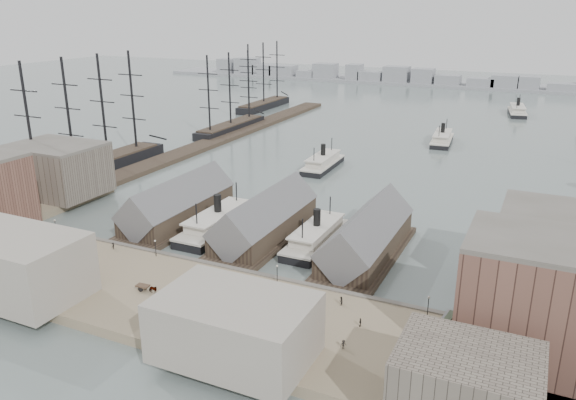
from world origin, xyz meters
The scene contains 42 objects.
ground centered at (0.00, 0.00, 0.00)m, with size 900.00×900.00×0.00m, color slate.
quay centered at (0.00, -20.00, 1.00)m, with size 180.00×30.00×2.00m, color #7F6F55.
seawall centered at (0.00, -5.20, 1.15)m, with size 180.00×1.20×2.30m, color #59544C.
west_wharf centered at (-68.00, 100.00, 0.80)m, with size 10.00×220.00×1.60m, color #2D231C.
ferry_shed_west centered at (-26.00, 16.88, 4.64)m, with size 14.00×42.00×12.60m.
ferry_shed_center centered at (0.00, 16.88, 4.64)m, with size 14.00×42.00×12.60m.
ferry_shed_east centered at (26.00, 16.88, 4.64)m, with size 14.00×42.00×12.60m.
warehouse_west_back centered at (-70.00, 18.00, 9.00)m, with size 26.00×20.00×14.00m, color #60564C.
warehouse_east_front centered at (66.00, -12.00, 11.50)m, with size 30.00×18.00×19.00m, color brown.
warehouse_east_back centered at (68.00, 15.00, 9.50)m, with size 28.00×20.00×15.00m, color #60564C.
street_bldg_center centered at (20.00, -32.00, 7.00)m, with size 24.00×16.00×10.00m, color gray.
street_bldg_west centered at (-30.00, -32.00, 8.00)m, with size 30.00×16.00×12.00m, color gray.
street_bldg_east centered at (55.00, -33.00, 7.50)m, with size 18.00×14.00×11.00m, color #60564C.
lamp_post_far_w centered at (-45.00, -7.00, 4.71)m, with size 0.44×0.44×3.92m.
lamp_post_near_w centered at (-15.00, -7.00, 4.71)m, with size 0.44×0.44×3.92m.
lamp_post_near_e centered at (15.00, -7.00, 4.71)m, with size 0.44×0.44×3.92m.
lamp_post_far_e centered at (45.00, -7.00, 4.71)m, with size 0.44×0.44×3.92m.
far_shore centered at (-2.07, 334.14, 3.91)m, with size 500.00×40.00×15.72m.
ferry_docked_west centered at (-13.00, 15.82, 2.46)m, with size 8.80×29.34×10.48m.
ferry_docked_east centered at (13.00, 18.62, 2.25)m, with size 8.08×26.93×9.62m.
ferry_open_near centered at (-11.23, 83.24, 2.20)m, with size 8.79×26.60×9.41m.
ferry_open_mid centered at (19.87, 141.43, 2.16)m, with size 10.04×26.45×9.23m.
ferry_open_far centered at (43.63, 228.04, 2.29)m, with size 12.08×28.28×9.78m.
sailing_ship_near centered at (-81.10, 43.19, 2.94)m, with size 9.73×67.06×40.02m.
sailing_ship_mid centered at (-73.97, 124.76, 2.57)m, with size 8.73×50.45×35.90m.
sailing_ship_far centered at (-89.81, 188.38, 2.65)m, with size 8.92×49.57×36.68m.
tram centered at (49.28, -14.10, 3.75)m, with size 3.76×9.85×3.42m.
horse_cart_left centered at (-41.03, -12.73, 2.79)m, with size 4.64×1.59×1.54m.
horse_cart_center centered at (-5.38, -21.18, 2.85)m, with size 4.99×1.67×1.72m.
horse_cart_right centered at (7.70, -24.47, 2.83)m, with size 4.74×2.03×1.66m.
pedestrian_0 centered at (-41.36, -9.16, 2.84)m, with size 0.62×0.45×1.69m, color black.
pedestrian_1 centered at (-38.81, -21.87, 2.85)m, with size 0.82×0.64×1.70m, color black.
pedestrian_2 centered at (-26.33, -8.02, 2.81)m, with size 1.05×0.60×1.62m, color black.
pedestrian_3 centered at (-22.85, -20.54, 2.88)m, with size 1.03×0.43×1.76m, color black.
pedestrian_4 centered at (3.25, -13.34, 2.79)m, with size 0.78×0.50×1.59m, color black.
pedestrian_5 centered at (8.47, -21.17, 2.88)m, with size 0.64×0.47×1.76m, color black.
pedestrian_6 centered at (29.64, -9.98, 2.85)m, with size 0.83×0.65×1.70m, color black.
pedestrian_7 centered at (34.90, -23.18, 2.80)m, with size 1.03×0.59×1.59m, color black.
pedestrian_8 centered at (35.22, -15.52, 2.79)m, with size 0.93×0.39×1.59m, color black.
pedestrian_9 centered at (47.28, -25.26, 2.79)m, with size 0.78×0.51×1.59m, color black.
pedestrian_10 centered at (27.21, -28.00, 2.79)m, with size 0.58×0.42×1.58m, color black.
pedestrian_11 centered at (2.05, -14.61, 2.81)m, with size 0.59×0.43×1.63m, color black.
Camera 1 is at (60.02, -97.64, 53.99)m, focal length 35.00 mm.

